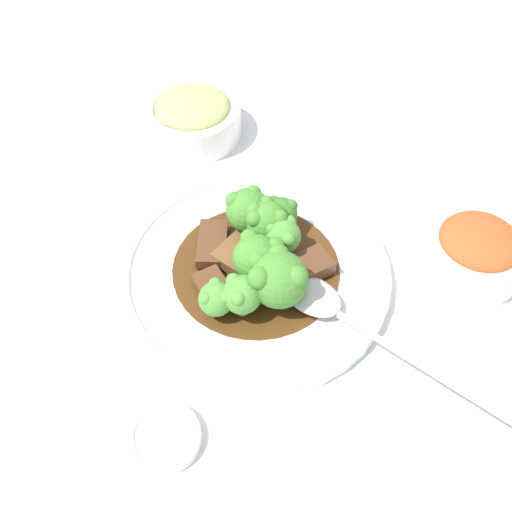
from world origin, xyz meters
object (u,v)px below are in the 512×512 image
Objects in this scene: broccoli_floret_3 at (216,298)px; broccoli_floret_0 at (279,278)px; main_plate at (256,271)px; broccoli_floret_1 at (260,257)px; broccoli_floret_4 at (281,213)px; sauce_dish at (165,437)px; beef_strip_3 at (243,250)px; broccoli_floret_6 at (267,221)px; serving_spoon at (332,308)px; broccoli_floret_7 at (242,294)px; side_bowl_kimchi at (476,251)px; beef_strip_2 at (212,243)px; broccoli_floret_5 at (283,236)px; beef_strip_0 at (214,288)px; broccoli_floret_2 at (248,209)px; side_bowl_appetizer at (193,116)px; beef_strip_1 at (303,269)px.

broccoli_floret_0 is at bearing -79.47° from broccoli_floret_3.
main_plate is 5.12× the size of broccoli_floret_1.
sauce_dish is (-0.22, 0.11, -0.04)m from broccoli_floret_4.
beef_strip_3 is 1.30× the size of broccoli_floret_1.
main_plate is 5.17× the size of broccoli_floret_6.
broccoli_floret_4 is 0.21× the size of serving_spoon.
broccoli_floret_7 reaches higher than side_bowl_kimchi.
beef_strip_3 is at bearing -109.20° from beef_strip_2.
main_plate is 0.07m from broccoli_floret_7.
broccoli_floret_5 is (-0.04, 0.00, 0.01)m from broccoli_floret_4.
broccoli_floret_5 reaches higher than side_bowl_kimchi.
broccoli_floret_0 is 1.49× the size of broccoli_floret_4.
serving_spoon is at bearing -54.55° from sauce_dish.
beef_strip_0 is at bearing -17.12° from sauce_dish.
broccoli_floret_4 is at bearing -41.64° from beef_strip_0.
beef_strip_3 is 1.27× the size of broccoli_floret_2.
broccoli_floret_2 is 0.53× the size of side_bowl_kimchi.
broccoli_floret_0 reaches higher than broccoli_floret_6.
broccoli_floret_5 is at bearing -135.71° from broccoli_floret_2.
broccoli_floret_6 is at bearing -22.40° from main_plate.
side_bowl_appetizer is (0.27, 0.08, -0.02)m from broccoli_floret_0.
broccoli_floret_7 is at bearing 157.24° from broccoli_floret_4.
sauce_dish is (-0.17, 0.08, -0.00)m from main_plate.
broccoli_floret_1 is 0.18m from sauce_dish.
beef_strip_2 is at bearing -173.75° from side_bowl_appetizer.
beef_strip_0 is at bearing 74.92° from serving_spoon.
broccoli_floret_0 is at bearing -101.67° from beef_strip_0.
broccoli_floret_6 is (0.07, 0.01, -0.00)m from broccoli_floret_0.
side_bowl_kimchi is at bearing -85.77° from beef_strip_1.
broccoli_floret_2 is at bearing 8.45° from broccoli_floret_1.
broccoli_floret_2 is at bearing 41.19° from beef_strip_1.
broccoli_floret_4 is 0.03m from broccoli_floret_6.
broccoli_floret_0 is at bearing 101.97° from side_bowl_kimchi.
beef_strip_2 is 0.08m from broccoli_floret_4.
side_bowl_appetizer reaches higher than beef_strip_0.
side_bowl_appetizer reaches higher than beef_strip_3.
beef_strip_1 is 1.44× the size of broccoli_floret_7.
main_plate is 6.05× the size of broccoli_floret_7.
broccoli_floret_6 is at bearing -18.32° from broccoli_floret_7.
beef_strip_3 is at bearing -21.71° from broccoli_floret_3.
side_bowl_kimchi and side_bowl_appetizer have the same top height.
broccoli_floret_7 is 0.09m from serving_spoon.
main_plate is at bearing 157.60° from broccoli_floret_6.
broccoli_floret_0 is 0.31× the size of serving_spoon.
broccoli_floret_4 is at bearing -29.64° from main_plate.
beef_strip_1 is 1.18× the size of broccoli_floret_2.
broccoli_floret_7 is at bearing 86.14° from serving_spoon.
broccoli_floret_0 reaches higher than broccoli_floret_3.
sauce_dish is (-0.11, 0.07, -0.04)m from broccoli_floret_7.
broccoli_floret_5 reaches higher than broccoli_floret_7.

